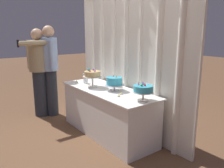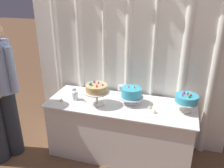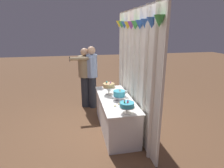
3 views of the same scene
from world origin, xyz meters
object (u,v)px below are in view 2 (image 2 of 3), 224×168
flower_vase (75,95)px  cake_display_center (131,93)px  cake_display_leftmost (97,89)px  tealight_near_left (150,107)px  wine_glass (121,88)px  cake_table (120,129)px  cake_display_rightmost (186,99)px  guest_man_pink_jacket (4,86)px  tealight_near_right (155,112)px  tealight_far_left (61,100)px

flower_vase → cake_display_center: bearing=8.7°
cake_display_leftmost → tealight_near_left: (0.62, 0.08, -0.19)m
wine_glass → tealight_near_left: wine_glass is taller
cake_table → cake_display_center: size_ratio=6.08×
flower_vase → tealight_near_left: size_ratio=4.26×
cake_display_rightmost → wine_glass: 0.82m
cake_table → guest_man_pink_jacket: guest_man_pink_jacket is taller
flower_vase → tealight_near_right: bearing=-2.7°
wine_glass → tealight_far_left: 0.76m
tealight_far_left → cake_display_rightmost: bearing=7.1°
tealight_near_left → cake_display_rightmost: bearing=6.7°
wine_glass → tealight_far_left: (-0.66, -0.37, -0.09)m
flower_vase → tealight_far_left: size_ratio=4.38×
cake_display_leftmost → tealight_far_left: 0.49m
wine_glass → tealight_near_left: size_ratio=3.33×
wine_glass → tealight_far_left: bearing=-151.1°
cake_display_center → flower_vase: cake_display_center is taller
cake_table → guest_man_pink_jacket: bearing=-164.6°
guest_man_pink_jacket → wine_glass: bearing=24.5°
tealight_far_left → guest_man_pink_jacket: 0.69m
tealight_near_right → flower_vase: bearing=177.3°
cake_display_center → tealight_near_left: 0.27m
cake_table → cake_display_center: bearing=20.7°
cake_display_leftmost → cake_display_rightmost: bearing=7.4°
tealight_near_left → wine_glass: bearing=150.3°
tealight_near_right → cake_display_leftmost: bearing=179.2°
cake_display_leftmost → flower_vase: cake_display_leftmost is taller
cake_display_rightmost → wine_glass: bearing=167.0°
cake_display_leftmost → flower_vase: 0.33m
tealight_far_left → guest_man_pink_jacket: (-0.62, -0.22, 0.21)m
cake_display_center → flower_vase: 0.70m
wine_glass → flower_vase: bearing=-151.7°
flower_vase → tealight_near_right: size_ratio=3.93×
cake_table → cake_display_leftmost: (-0.26, -0.10, 0.56)m
wine_glass → guest_man_pink_jacket: 1.41m
wine_glass → tealight_far_left: wine_glass is taller
cake_display_leftmost → wine_glass: 0.39m
cake_display_leftmost → cake_display_rightmost: (1.01, 0.13, -0.05)m
cake_display_leftmost → tealight_near_left: 0.65m
cake_table → cake_display_rightmost: cake_display_rightmost is taller
flower_vase → tealight_near_right: flower_vase is taller
flower_vase → wine_glass: bearing=28.3°
cake_table → wine_glass: 0.52m
cake_table → guest_man_pink_jacket: (-1.33, -0.37, 0.59)m
cake_display_leftmost → tealight_near_right: 0.71m
tealight_far_left → tealight_near_left: (1.06, 0.14, -0.00)m
flower_vase → guest_man_pink_jacket: bearing=-158.1°
cake_display_leftmost → flower_vase: bearing=173.1°
cake_display_rightmost → wine_glass: size_ratio=1.92×
tealight_near_left → cake_display_center: bearing=166.2°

